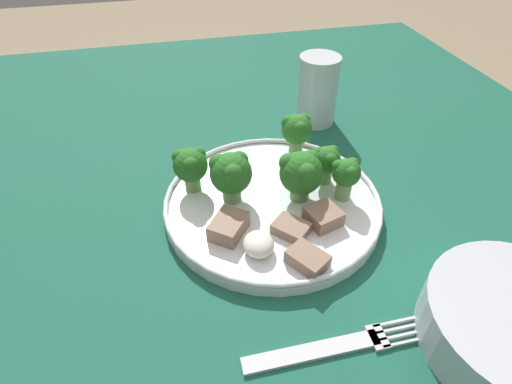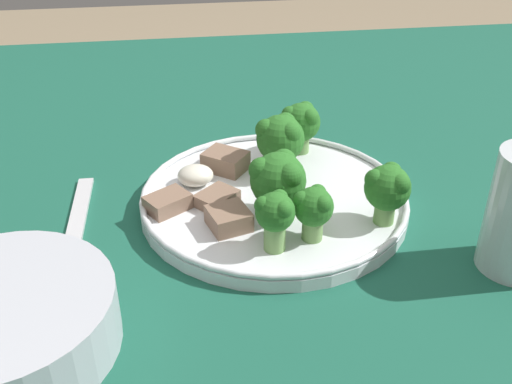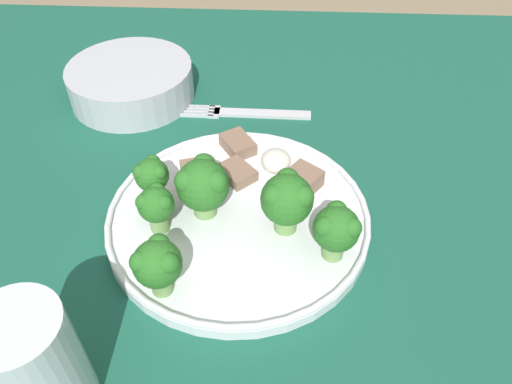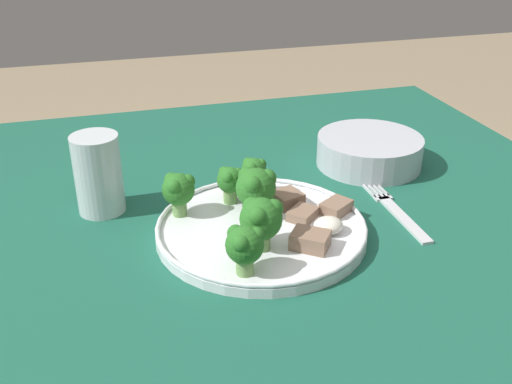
# 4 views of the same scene
# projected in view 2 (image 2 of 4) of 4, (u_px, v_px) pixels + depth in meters

# --- Properties ---
(table) EXTENTS (1.09, 1.08, 0.78)m
(table) POSITION_uv_depth(u_px,v_px,m) (312.00, 265.00, 0.68)
(table) COLOR #195642
(table) RESTS_ON ground_plane
(dinner_plate) EXTENTS (0.26, 0.26, 0.02)m
(dinner_plate) POSITION_uv_depth(u_px,v_px,m) (274.00, 199.00, 0.58)
(dinner_plate) COLOR white
(dinner_plate) RESTS_ON table
(fork) EXTENTS (0.02, 0.17, 0.00)m
(fork) POSITION_uv_depth(u_px,v_px,m) (77.00, 225.00, 0.56)
(fork) COLOR silver
(fork) RESTS_ON table
(cream_bowl) EXTENTS (0.16, 0.16, 0.05)m
(cream_bowl) POSITION_uv_depth(u_px,v_px,m) (3.00, 324.00, 0.42)
(cream_bowl) COLOR #B7BCC6
(cream_bowl) RESTS_ON table
(broccoli_floret_near_rim_left) EXTENTS (0.04, 0.04, 0.06)m
(broccoli_floret_near_rim_left) POSITION_uv_depth(u_px,v_px,m) (301.00, 122.00, 0.64)
(broccoli_floret_near_rim_left) COLOR #709E56
(broccoli_floret_near_rim_left) RESTS_ON dinner_plate
(broccoli_floret_center_left) EXTENTS (0.05, 0.05, 0.06)m
(broccoli_floret_center_left) POSITION_uv_depth(u_px,v_px,m) (278.00, 179.00, 0.53)
(broccoli_floret_center_left) COLOR #709E56
(broccoli_floret_center_left) RESTS_ON dinner_plate
(broccoli_floret_back_left) EXTENTS (0.04, 0.03, 0.05)m
(broccoli_floret_back_left) POSITION_uv_depth(u_px,v_px,m) (314.00, 208.00, 0.51)
(broccoli_floret_back_left) COLOR #709E56
(broccoli_floret_back_left) RESTS_ON dinner_plate
(broccoli_floret_front_left) EXTENTS (0.05, 0.05, 0.06)m
(broccoli_floret_front_left) POSITION_uv_depth(u_px,v_px,m) (280.00, 138.00, 0.60)
(broccoli_floret_front_left) COLOR #709E56
(broccoli_floret_front_left) RESTS_ON dinner_plate
(broccoli_floret_center_back) EXTENTS (0.04, 0.04, 0.06)m
(broccoli_floret_center_back) POSITION_uv_depth(u_px,v_px,m) (387.00, 188.00, 0.53)
(broccoli_floret_center_back) COLOR #709E56
(broccoli_floret_center_back) RESTS_ON dinner_plate
(broccoli_floret_mid_cluster) EXTENTS (0.03, 0.03, 0.05)m
(broccoli_floret_mid_cluster) POSITION_uv_depth(u_px,v_px,m) (275.00, 214.00, 0.49)
(broccoli_floret_mid_cluster) COLOR #709E56
(broccoli_floret_mid_cluster) RESTS_ON dinner_plate
(meat_slice_front_slice) EXTENTS (0.05, 0.05, 0.02)m
(meat_slice_front_slice) POSITION_uv_depth(u_px,v_px,m) (225.00, 161.00, 0.62)
(meat_slice_front_slice) COLOR #846651
(meat_slice_front_slice) RESTS_ON dinner_plate
(meat_slice_middle_slice) EXTENTS (0.05, 0.05, 0.01)m
(meat_slice_middle_slice) POSITION_uv_depth(u_px,v_px,m) (217.00, 198.00, 0.57)
(meat_slice_middle_slice) COLOR #846651
(meat_slice_middle_slice) RESTS_ON dinner_plate
(meat_slice_rear_slice) EXTENTS (0.05, 0.04, 0.02)m
(meat_slice_rear_slice) POSITION_uv_depth(u_px,v_px,m) (168.00, 202.00, 0.56)
(meat_slice_rear_slice) COLOR #846651
(meat_slice_rear_slice) RESTS_ON dinner_plate
(meat_slice_edge_slice) EXTENTS (0.04, 0.04, 0.02)m
(meat_slice_edge_slice) POSITION_uv_depth(u_px,v_px,m) (229.00, 218.00, 0.53)
(meat_slice_edge_slice) COLOR #846651
(meat_slice_edge_slice) RESTS_ON dinner_plate
(sauce_dollop) EXTENTS (0.04, 0.03, 0.02)m
(sauce_dollop) POSITION_uv_depth(u_px,v_px,m) (195.00, 175.00, 0.60)
(sauce_dollop) COLOR silver
(sauce_dollop) RESTS_ON dinner_plate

